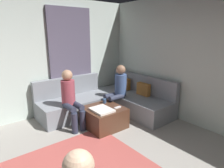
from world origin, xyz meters
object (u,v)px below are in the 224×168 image
Objects in this scene: sectional_couch at (109,101)px; person_on_couch_back at (117,88)px; ottoman at (104,117)px; game_remote at (118,107)px; person_on_couch_side at (70,97)px; coffee_mug at (104,101)px.

person_on_couch_back is at bearing 11.38° from sectional_couch.
person_on_couch_back is (-0.31, 0.62, 0.45)m from ottoman.
game_remote is 0.67m from person_on_couch_back.
person_on_couch_side is at bearing 83.72° from person_on_couch_back.
ottoman is at bearing 140.36° from person_on_couch_side.
coffee_mug is at bearing 140.71° from ottoman.
sectional_couch is 0.81m from ottoman.
sectional_couch is at bearing 132.87° from coffee_mug.
person_on_couch_side is (-0.43, -0.52, 0.45)m from ottoman.
sectional_couch is 26.84× the size of coffee_mug.
game_remote is 0.12× the size of person_on_couch_side.
ottoman is at bearing 116.19° from person_on_couch_back.
sectional_couch is at bearing 135.61° from ottoman.
sectional_couch reaches higher than game_remote.
person_on_couch_back is (-0.49, 0.40, 0.23)m from game_remote.
person_on_couch_back is 1.15m from person_on_couch_side.
ottoman is 0.36m from game_remote.
person_on_couch_back reaches higher than game_remote.
game_remote is at bearing 5.71° from coffee_mug.
person_on_couch_side is at bearing -129.64° from ottoman.
sectional_couch is 0.47m from person_on_couch_back.
coffee_mug is 0.08× the size of person_on_couch_back.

